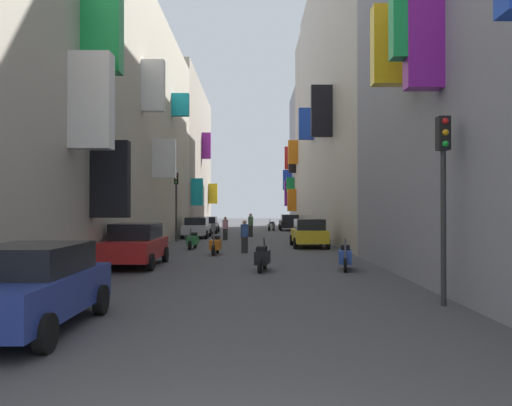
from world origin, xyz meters
TOP-DOWN VIEW (x-y plane):
  - ground_plane at (0.00, 30.00)m, footprint 140.00×140.00m
  - building_left_mid_a at (-7.99, 26.54)m, footprint 7.24×24.41m
  - building_left_mid_b at (-7.99, 49.37)m, footprint 7.07×21.25m
  - building_right_mid_a at (8.00, 32.28)m, footprint 7.24×26.45m
  - building_right_mid_b at (7.98, 48.49)m, footprint 7.00×5.93m
  - building_right_mid_c at (7.98, 55.71)m, footprint 7.12×8.55m
  - parked_car_silver at (-3.75, 33.21)m, footprint 1.89×4.32m
  - parked_car_blue at (-3.62, 5.90)m, footprint 1.99×4.06m
  - parked_car_grey at (-3.63, 40.02)m, footprint 1.99×3.96m
  - parked_car_red at (-4.01, 15.60)m, footprint 1.91×4.25m
  - parked_car_yellow at (3.45, 24.45)m, footprint 1.90×3.97m
  - parked_car_black at (3.89, 45.00)m, footprint 1.99×4.08m
  - scooter_green at (-2.83, 23.31)m, footprint 0.53×1.91m
  - scooter_black at (0.68, 14.15)m, footprint 0.59×1.79m
  - scooter_orange at (-1.38, 20.21)m, footprint 0.52×1.86m
  - scooter_white at (2.10, 44.12)m, footprint 0.78×1.80m
  - scooter_blue at (3.58, 14.40)m, footprint 0.64×1.84m
  - pedestrian_crossing at (0.18, 34.20)m, footprint 0.50×0.50m
  - pedestrian_near_left at (-1.52, 30.63)m, footprint 0.47×0.47m
  - pedestrian_near_right at (-0.05, 20.97)m, footprint 0.42×0.42m
  - traffic_light_near_corner at (4.57, 8.06)m, footprint 0.26×0.34m
  - traffic_light_far_corner at (-4.59, 29.05)m, footprint 0.26×0.34m

SIDE VIEW (x-z plane):
  - ground_plane at x=0.00m, z-range 0.00..0.00m
  - scooter_black at x=0.68m, z-range -0.10..1.03m
  - scooter_orange at x=-1.38m, z-range -0.10..1.03m
  - scooter_blue at x=3.58m, z-range -0.10..1.03m
  - scooter_white at x=2.10m, z-range -0.10..1.03m
  - scooter_green at x=-2.83m, z-range -0.10..1.03m
  - parked_car_grey at x=-3.63m, z-range 0.04..1.44m
  - parked_car_silver at x=-3.75m, z-range 0.04..1.51m
  - pedestrian_near_left at x=-1.52m, z-range -0.01..1.56m
  - pedestrian_near_right at x=-0.05m, z-range -0.01..1.58m
  - parked_car_blue at x=-3.62m, z-range 0.04..1.54m
  - parked_car_black at x=3.89m, z-range 0.03..1.56m
  - parked_car_yellow at x=3.45m, z-range 0.03..1.58m
  - parked_car_red at x=-4.01m, z-range 0.03..1.61m
  - pedestrian_crossing at x=0.18m, z-range 0.00..1.76m
  - traffic_light_near_corner at x=4.57m, z-range 0.76..4.95m
  - traffic_light_far_corner at x=-4.59m, z-range 0.79..5.23m
  - building_left_mid_a at x=-7.99m, z-range 0.00..13.79m
  - building_left_mid_b at x=-7.99m, z-range 0.00..14.92m
  - building_right_mid_c at x=7.98m, z-range -0.01..15.68m
  - building_right_mid_b at x=7.98m, z-range -0.02..19.43m
  - building_right_mid_a at x=8.00m, z-range 0.00..20.10m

